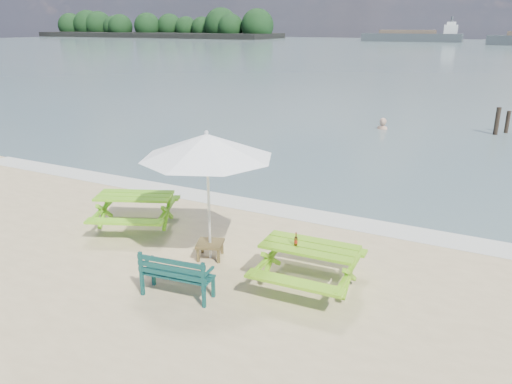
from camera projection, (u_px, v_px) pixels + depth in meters
The scene contains 11 objects.
sea at pixel (486, 53), 80.71m from camera, with size 300.00×300.00×0.00m, color slate.
foam_strip at pixel (277, 209), 12.98m from camera, with size 22.00×0.90×0.01m, color silver.
island_headland at pixel (154, 27), 173.61m from camera, with size 90.00×22.00×7.60m.
picnic_table_left at pixel (136, 212), 11.72m from camera, with size 2.34×2.44×0.82m.
picnic_table_right at pixel (309, 267), 9.08m from camera, with size 1.80×1.98×0.82m.
park_bench at pixel (178, 283), 8.81m from camera, with size 1.35×0.60×0.80m.
side_table at pixel (210, 250), 10.27m from camera, with size 0.68×0.68×0.34m.
patio_umbrella at pixel (207, 146), 9.56m from camera, with size 3.40×3.40×2.61m.
beer_bottle at pixel (296, 241), 8.92m from camera, with size 0.06×0.06×0.24m.
swimmer at pixel (382, 138), 23.01m from camera, with size 0.75×0.57×1.86m.
mooring_pilings at pixel (501, 124), 21.73m from camera, with size 0.58×0.78×1.39m.
Camera 1 is at (5.07, -6.45, 4.60)m, focal length 35.00 mm.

